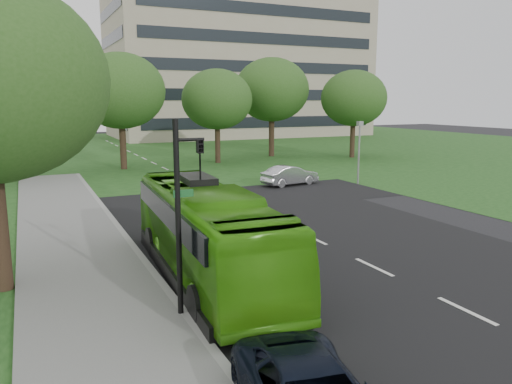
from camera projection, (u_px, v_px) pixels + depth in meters
ground at (341, 252)px, 18.97m from camera, size 160.00×160.00×0.00m
street_surfaces at (171, 174)px, 39.11m from camera, size 120.00×120.00×0.15m
office_building at (238, 58)px, 81.08m from camera, size 40.10×20.10×25.00m
tree_park_a at (8, 102)px, 34.98m from camera, size 6.18×6.18×8.21m
tree_park_b at (120, 91)px, 40.64m from camera, size 7.28×7.28×9.55m
tree_park_c at (217, 99)px, 45.01m from camera, size 6.40×6.40×8.50m
tree_park_d at (272, 90)px, 50.37m from camera, size 7.52×7.52×9.95m
tree_park_e at (354, 98)px, 49.38m from camera, size 6.50×6.50×8.67m
bus at (206, 232)px, 16.09m from camera, size 3.03×10.79×2.98m
sedan at (290, 175)px, 33.86m from camera, size 4.23×2.11×1.33m
traffic_light at (184, 204)px, 12.72m from camera, size 0.84×0.22×5.23m
camera_pole at (359, 144)px, 33.82m from camera, size 0.39×0.35×4.30m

